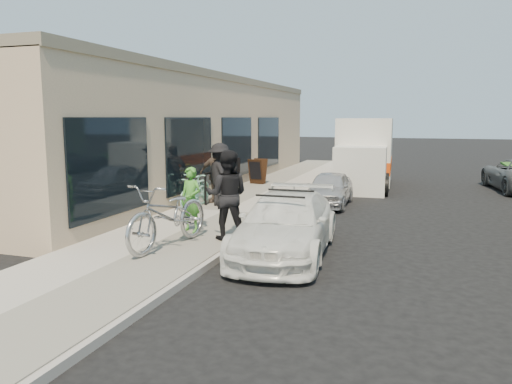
# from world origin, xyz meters

# --- Properties ---
(ground) EXTENTS (120.00, 120.00, 0.00)m
(ground) POSITION_xyz_m (0.00, 0.00, 0.00)
(ground) COLOR black
(ground) RESTS_ON ground
(sidewalk) EXTENTS (3.00, 34.00, 0.15)m
(sidewalk) POSITION_xyz_m (-2.00, 3.00, 0.07)
(sidewalk) COLOR #A49E94
(sidewalk) RESTS_ON ground
(curb) EXTENTS (0.12, 34.00, 0.13)m
(curb) POSITION_xyz_m (-0.45, 3.00, 0.07)
(curb) COLOR #A19A93
(curb) RESTS_ON ground
(storefront) EXTENTS (3.60, 20.00, 4.22)m
(storefront) POSITION_xyz_m (-5.24, 7.99, 2.12)
(storefront) COLOR #CBAD8D
(storefront) RESTS_ON ground
(bike_rack) EXTENTS (0.07, 0.68, 0.95)m
(bike_rack) POSITION_xyz_m (-2.85, 3.97, 0.72)
(bike_rack) COLOR black
(bike_rack) RESTS_ON sidewalk
(sandwich_board) EXTENTS (0.67, 0.67, 0.96)m
(sandwich_board) POSITION_xyz_m (-2.91, 8.68, 0.64)
(sandwich_board) COLOR black
(sandwich_board) RESTS_ON sidewalk
(sedan_white) EXTENTS (1.99, 4.27, 1.25)m
(sedan_white) POSITION_xyz_m (0.64, -0.21, 0.60)
(sedan_white) COLOR white
(sedan_white) RESTS_ON ground
(sedan_silver) EXTENTS (1.30, 3.09, 1.05)m
(sedan_silver) POSITION_xyz_m (0.44, 5.62, 0.52)
(sedan_silver) COLOR #AAABB0
(sedan_silver) RESTS_ON ground
(moving_truck) EXTENTS (2.28, 5.51, 2.66)m
(moving_truck) POSITION_xyz_m (0.93, 10.55, 1.18)
(moving_truck) COLOR silver
(moving_truck) RESTS_ON ground
(tandem_bike) EXTENTS (1.21, 2.58, 1.30)m
(tandem_bike) POSITION_xyz_m (-1.55, -0.94, 0.80)
(tandem_bike) COLOR #AAABAD
(tandem_bike) RESTS_ON sidewalk
(woman_rider) EXTENTS (0.59, 0.46, 1.46)m
(woman_rider) POSITION_xyz_m (-1.74, 0.44, 0.88)
(woman_rider) COLOR #439230
(woman_rider) RESTS_ON sidewalk
(man_standing) EXTENTS (1.06, 0.92, 1.88)m
(man_standing) POSITION_xyz_m (-0.71, 0.05, 1.09)
(man_standing) COLOR black
(man_standing) RESTS_ON sidewalk
(cruiser_bike_a) EXTENTS (0.56, 1.52, 0.89)m
(cruiser_bike_a) POSITION_xyz_m (-3.01, 3.24, 0.60)
(cruiser_bike_a) COLOR #8FD5C1
(cruiser_bike_a) RESTS_ON sidewalk
(cruiser_bike_b) EXTENTS (0.86, 1.87, 0.95)m
(cruiser_bike_b) POSITION_xyz_m (-3.05, 3.71, 0.62)
(cruiser_bike_b) COLOR #8FD5C1
(cruiser_bike_b) RESTS_ON sidewalk
(cruiser_bike_c) EXTENTS (1.02, 1.80, 1.04)m
(cruiser_bike_c) POSITION_xyz_m (-2.70, 4.87, 0.67)
(cruiser_bike_c) COLOR gold
(cruiser_bike_c) RESTS_ON sidewalk
(bystander_a) EXTENTS (1.33, 1.29, 1.83)m
(bystander_a) POSITION_xyz_m (-2.38, 3.67, 1.06)
(bystander_a) COLOR black
(bystander_a) RESTS_ON sidewalk
(bystander_b) EXTENTS (1.02, 0.46, 1.71)m
(bystander_b) POSITION_xyz_m (-2.76, 4.21, 1.01)
(bystander_b) COLOR brown
(bystander_b) RESTS_ON sidewalk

